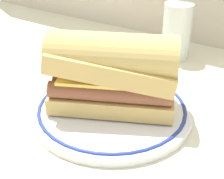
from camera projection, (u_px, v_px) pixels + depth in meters
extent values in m
plane|color=beige|center=(95.00, 111.00, 0.56)|extent=(1.50, 1.50, 0.00)
cylinder|color=white|center=(112.00, 110.00, 0.55)|extent=(0.26, 0.26, 0.01)
torus|color=navy|center=(112.00, 107.00, 0.55)|extent=(0.24, 0.24, 0.01)
cube|color=tan|center=(112.00, 99.00, 0.54)|extent=(0.21, 0.16, 0.03)
cylinder|color=brown|center=(109.00, 93.00, 0.50)|extent=(0.18, 0.10, 0.03)
cylinder|color=brown|center=(112.00, 84.00, 0.53)|extent=(0.18, 0.10, 0.03)
cylinder|color=brown|center=(114.00, 76.00, 0.55)|extent=(0.18, 0.10, 0.03)
cube|color=#EFC64C|center=(112.00, 76.00, 0.52)|extent=(0.18, 0.14, 0.01)
cube|color=tan|center=(112.00, 65.00, 0.51)|extent=(0.22, 0.16, 0.06)
cylinder|color=tan|center=(112.00, 56.00, 0.50)|extent=(0.21, 0.15, 0.07)
cylinder|color=silver|center=(177.00, 31.00, 0.72)|extent=(0.06, 0.06, 0.12)
cylinder|color=gold|center=(175.00, 47.00, 0.74)|extent=(0.05, 0.05, 0.04)
cube|color=silver|center=(210.00, 96.00, 0.60)|extent=(0.10, 0.06, 0.01)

